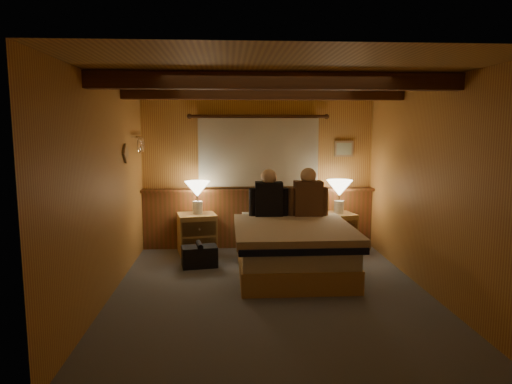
{
  "coord_description": "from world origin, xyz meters",
  "views": [
    {
      "loc": [
        -0.48,
        -5.01,
        1.86
      ],
      "look_at": [
        -0.14,
        0.4,
        1.11
      ],
      "focal_mm": 32.0,
      "sensor_mm": 36.0,
      "label": 1
    }
  ],
  "objects": [
    {
      "name": "floor",
      "position": [
        0.0,
        0.0,
        0.0
      ],
      "size": [
        4.2,
        4.2,
        0.0
      ],
      "primitive_type": "plane",
      "color": "slate",
      "rests_on": "ground"
    },
    {
      "name": "ceiling",
      "position": [
        0.0,
        0.0,
        2.4
      ],
      "size": [
        4.2,
        4.2,
        0.0
      ],
      "primitive_type": "plane",
      "rotation": [
        3.14,
        0.0,
        0.0
      ],
      "color": "tan",
      "rests_on": "wall_back"
    },
    {
      "name": "wall_back",
      "position": [
        0.0,
        2.1,
        1.2
      ],
      "size": [
        3.6,
        0.0,
        3.6
      ],
      "primitive_type": "plane",
      "rotation": [
        1.57,
        0.0,
        0.0
      ],
      "color": "gold",
      "rests_on": "floor"
    },
    {
      "name": "wall_left",
      "position": [
        -1.8,
        0.0,
        1.2
      ],
      "size": [
        0.0,
        4.2,
        4.2
      ],
      "primitive_type": "plane",
      "rotation": [
        1.57,
        0.0,
        1.57
      ],
      "color": "gold",
      "rests_on": "floor"
    },
    {
      "name": "wall_right",
      "position": [
        1.8,
        0.0,
        1.2
      ],
      "size": [
        0.0,
        4.2,
        4.2
      ],
      "primitive_type": "plane",
      "rotation": [
        1.57,
        0.0,
        -1.57
      ],
      "color": "gold",
      "rests_on": "floor"
    },
    {
      "name": "wall_front",
      "position": [
        0.0,
        -2.1,
        1.2
      ],
      "size": [
        3.6,
        0.0,
        3.6
      ],
      "primitive_type": "plane",
      "rotation": [
        -1.57,
        0.0,
        0.0
      ],
      "color": "gold",
      "rests_on": "floor"
    },
    {
      "name": "wainscot",
      "position": [
        0.0,
        2.04,
        0.49
      ],
      "size": [
        3.6,
        0.23,
        0.94
      ],
      "color": "brown",
      "rests_on": "wall_back"
    },
    {
      "name": "curtain_window",
      "position": [
        0.0,
        2.03,
        1.52
      ],
      "size": [
        2.18,
        0.09,
        1.11
      ],
      "color": "#4A2812",
      "rests_on": "wall_back"
    },
    {
      "name": "ceiling_beams",
      "position": [
        0.0,
        0.15,
        2.31
      ],
      "size": [
        3.6,
        1.65,
        0.16
      ],
      "color": "#4A2812",
      "rests_on": "ceiling"
    },
    {
      "name": "coat_rail",
      "position": [
        -1.72,
        1.58,
        1.67
      ],
      "size": [
        0.05,
        0.55,
        0.24
      ],
      "color": "white",
      "rests_on": "wall_left"
    },
    {
      "name": "framed_print",
      "position": [
        1.35,
        2.08,
        1.55
      ],
      "size": [
        0.3,
        0.04,
        0.25
      ],
      "color": "#A88054",
      "rests_on": "wall_back"
    },
    {
      "name": "bed",
      "position": [
        0.35,
        0.71,
        0.33
      ],
      "size": [
        1.48,
        1.89,
        0.64
      ],
      "rotation": [
        0.0,
        0.0,
        0.0
      ],
      "color": "tan",
      "rests_on": "floor"
    },
    {
      "name": "nightstand_left",
      "position": [
        -0.95,
        1.73,
        0.3
      ],
      "size": [
        0.64,
        0.59,
        0.6
      ],
      "rotation": [
        0.0,
        0.0,
        0.21
      ],
      "color": "tan",
      "rests_on": "floor"
    },
    {
      "name": "nightstand_right",
      "position": [
        1.17,
        1.74,
        0.29
      ],
      "size": [
        0.62,
        0.58,
        0.58
      ],
      "rotation": [
        0.0,
        0.0,
        0.21
      ],
      "color": "tan",
      "rests_on": "floor"
    },
    {
      "name": "lamp_left",
      "position": [
        -0.93,
        1.75,
        0.94
      ],
      "size": [
        0.37,
        0.37,
        0.49
      ],
      "color": "white",
      "rests_on": "nightstand_left"
    },
    {
      "name": "lamp_right",
      "position": [
        1.21,
        1.74,
        0.94
      ],
      "size": [
        0.39,
        0.39,
        0.51
      ],
      "color": "white",
      "rests_on": "nightstand_right"
    },
    {
      "name": "person_left",
      "position": [
        0.1,
        1.31,
        0.92
      ],
      "size": [
        0.57,
        0.23,
        0.69
      ],
      "rotation": [
        0.0,
        0.0,
        -0.02
      ],
      "color": "black",
      "rests_on": "bed"
    },
    {
      "name": "person_right",
      "position": [
        0.65,
        1.3,
        0.92
      ],
      "size": [
        0.58,
        0.23,
        0.7
      ],
      "rotation": [
        0.0,
        0.0,
        -0.01
      ],
      "color": "#4D321F",
      "rests_on": "bed"
    },
    {
      "name": "duffel_bag",
      "position": [
        -0.87,
        1.04,
        0.15
      ],
      "size": [
        0.51,
        0.36,
        0.34
      ],
      "rotation": [
        0.0,
        0.0,
        0.17
      ],
      "color": "black",
      "rests_on": "floor"
    }
  ]
}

